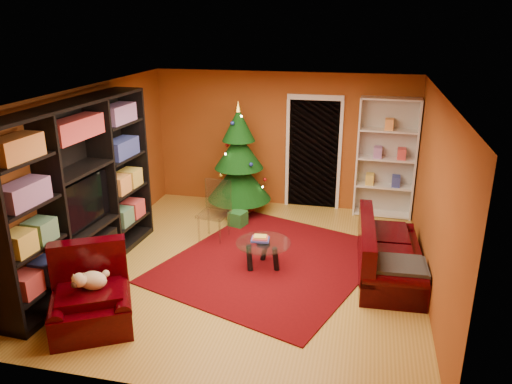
% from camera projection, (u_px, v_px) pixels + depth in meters
% --- Properties ---
extents(floor, '(5.00, 5.50, 0.05)m').
position_uv_depth(floor, '(250.00, 268.00, 7.52)').
color(floor, '#AA8430').
rests_on(floor, ground).
extents(ceiling, '(5.00, 5.50, 0.05)m').
position_uv_depth(ceiling, '(249.00, 90.00, 6.64)').
color(ceiling, silver).
rests_on(ceiling, wall_back).
extents(wall_back, '(5.00, 0.05, 2.60)m').
position_uv_depth(wall_back, '(283.00, 140.00, 9.63)').
color(wall_back, brown).
rests_on(wall_back, ground).
extents(wall_left, '(0.05, 5.50, 2.60)m').
position_uv_depth(wall_left, '(89.00, 173.00, 7.60)').
color(wall_left, brown).
rests_on(wall_left, ground).
extents(wall_right, '(0.05, 5.50, 2.60)m').
position_uv_depth(wall_right, '(436.00, 198.00, 6.55)').
color(wall_right, brown).
rests_on(wall_right, ground).
extents(doorway, '(1.06, 0.60, 2.16)m').
position_uv_depth(doorway, '(313.00, 155.00, 9.55)').
color(doorway, black).
rests_on(doorway, floor).
extents(rug, '(3.68, 3.96, 0.02)m').
position_uv_depth(rug, '(271.00, 262.00, 7.61)').
color(rug, '#55060A').
rests_on(rug, floor).
extents(media_unit, '(0.66, 3.27, 2.49)m').
position_uv_depth(media_unit, '(78.00, 193.00, 6.91)').
color(media_unit, black).
rests_on(media_unit, floor).
extents(christmas_tree, '(1.47, 1.47, 2.14)m').
position_uv_depth(christmas_tree, '(239.00, 159.00, 9.29)').
color(christmas_tree, black).
rests_on(christmas_tree, floor).
extents(gift_box_green, '(0.34, 0.34, 0.27)m').
position_uv_depth(gift_box_green, '(238.00, 219.00, 8.92)').
color(gift_box_green, '#1D6226').
rests_on(gift_box_green, floor).
extents(gift_box_red, '(0.28, 0.28, 0.23)m').
position_uv_depth(gift_box_red, '(248.00, 204.00, 9.66)').
color(gift_box_red, '#A92822').
rests_on(gift_box_red, floor).
extents(white_bookshelf, '(1.07, 0.42, 2.27)m').
position_uv_depth(white_bookshelf, '(386.00, 159.00, 9.10)').
color(white_bookshelf, white).
rests_on(white_bookshelf, floor).
extents(armchair, '(1.37, 1.37, 0.79)m').
position_uv_depth(armchair, '(90.00, 297.00, 5.94)').
color(armchair, black).
rests_on(armchair, rug).
extents(dog, '(0.49, 0.46, 0.26)m').
position_uv_depth(dog, '(93.00, 280.00, 5.93)').
color(dog, beige).
rests_on(dog, armchair).
extents(sofa, '(0.94, 1.94, 0.82)m').
position_uv_depth(sofa, '(390.00, 249.00, 7.12)').
color(sofa, black).
rests_on(sofa, rug).
extents(coffee_table, '(0.89, 0.89, 0.51)m').
position_uv_depth(coffee_table, '(263.00, 254.00, 7.41)').
color(coffee_table, gray).
rests_on(coffee_table, rug).
extents(acrylic_chair, '(0.52, 0.56, 0.90)m').
position_uv_depth(acrylic_chair, '(214.00, 214.00, 8.29)').
color(acrylic_chair, '#66605B').
rests_on(acrylic_chair, rug).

